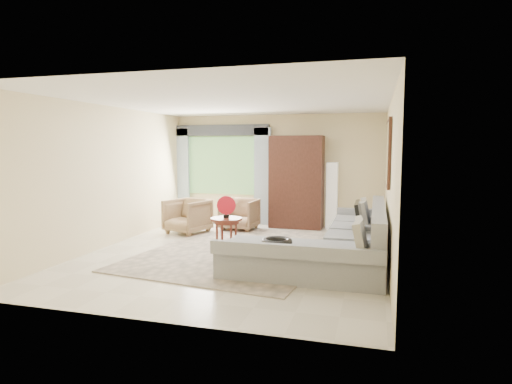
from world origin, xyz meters
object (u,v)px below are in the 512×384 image
(armchair_right, at_px, (239,214))
(armoire, at_px, (297,182))
(tv_screen, at_px, (359,217))
(potted_plant, at_px, (187,213))
(armchair_left, at_px, (187,216))
(sectional_sofa, at_px, (340,246))
(coffee_table, at_px, (226,233))
(floor_lamp, at_px, (332,196))

(armchair_right, bearing_deg, armoire, 32.56)
(tv_screen, height_order, potted_plant, tv_screen)
(armchair_left, relative_size, potted_plant, 1.43)
(sectional_sofa, xyz_separation_m, tv_screen, (0.27, 0.32, 0.44))
(coffee_table, relative_size, potted_plant, 1.01)
(tv_screen, relative_size, coffee_table, 1.29)
(armchair_right, distance_m, armoire, 1.51)
(potted_plant, bearing_deg, armchair_left, -64.49)
(sectional_sofa, relative_size, armchair_left, 4.27)
(armchair_left, distance_m, potted_plant, 0.96)
(tv_screen, bearing_deg, potted_plant, 152.19)
(potted_plant, bearing_deg, floor_lamp, 8.52)
(sectional_sofa, distance_m, coffee_table, 2.12)
(floor_lamp, bearing_deg, coffee_table, -123.14)
(coffee_table, height_order, armchair_right, armchair_right)
(armchair_right, distance_m, potted_plant, 1.39)
(potted_plant, xyz_separation_m, armoire, (2.54, 0.44, 0.77))
(coffee_table, bearing_deg, armchair_left, 138.59)
(sectional_sofa, relative_size, tv_screen, 4.68)
(tv_screen, height_order, armchair_left, tv_screen)
(sectional_sofa, distance_m, armoire, 3.24)
(coffee_table, xyz_separation_m, armchair_right, (-0.33, 1.80, 0.05))
(coffee_table, bearing_deg, sectional_sofa, -12.35)
(sectional_sofa, bearing_deg, armoire, 113.06)
(sectional_sofa, height_order, armoire, armoire)
(potted_plant, relative_size, floor_lamp, 0.38)
(armchair_right, relative_size, potted_plant, 1.35)
(tv_screen, distance_m, armchair_left, 3.86)
(armchair_left, bearing_deg, coffee_table, -23.20)
(armchair_left, height_order, floor_lamp, floor_lamp)
(sectional_sofa, bearing_deg, armchair_left, 154.61)
(armchair_left, bearing_deg, potted_plant, 133.73)
(armchair_right, bearing_deg, potted_plant, 175.31)
(potted_plant, relative_size, armoire, 0.27)
(floor_lamp, bearing_deg, potted_plant, -171.48)
(coffee_table, bearing_deg, armchair_right, 100.51)
(tv_screen, relative_size, floor_lamp, 0.49)
(armchair_right, xyz_separation_m, potted_plant, (-1.37, 0.20, -0.07))
(potted_plant, distance_m, armoire, 2.69)
(potted_plant, height_order, floor_lamp, floor_lamp)
(armoire, xyz_separation_m, floor_lamp, (0.80, 0.06, -0.30))
(armchair_right, bearing_deg, armchair_left, -142.01)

